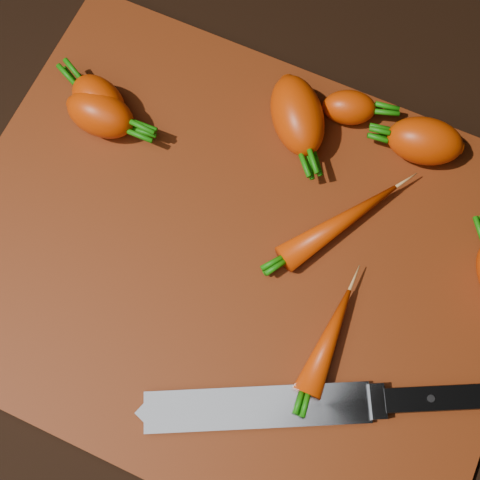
% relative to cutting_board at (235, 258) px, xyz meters
% --- Properties ---
extents(ground, '(2.00, 2.00, 0.01)m').
position_rel_cutting_board_xyz_m(ground, '(0.00, 0.00, -0.01)').
color(ground, black).
extents(cutting_board, '(0.50, 0.40, 0.01)m').
position_rel_cutting_board_xyz_m(cutting_board, '(0.00, 0.00, 0.00)').
color(cutting_board, '#60240B').
rests_on(cutting_board, ground).
extents(carrot_0, '(0.07, 0.04, 0.04)m').
position_rel_cutting_board_xyz_m(carrot_0, '(-0.17, 0.07, 0.03)').
color(carrot_0, '#CC3400').
rests_on(carrot_0, cutting_board).
extents(carrot_1, '(0.07, 0.06, 0.04)m').
position_rel_cutting_board_xyz_m(carrot_1, '(-0.17, 0.08, 0.03)').
color(carrot_1, '#CC3400').
rests_on(carrot_1, cutting_board).
extents(carrot_2, '(0.09, 0.09, 0.05)m').
position_rel_cutting_board_xyz_m(carrot_2, '(-0.00, 0.14, 0.03)').
color(carrot_2, '#CC3400').
rests_on(carrot_2, cutting_board).
extents(carrot_3, '(0.08, 0.06, 0.04)m').
position_rel_cutting_board_xyz_m(carrot_3, '(0.11, 0.16, 0.03)').
color(carrot_3, '#CC3400').
rests_on(carrot_3, cutting_board).
extents(carrot_4, '(0.06, 0.05, 0.03)m').
position_rel_cutting_board_xyz_m(carrot_4, '(0.04, 0.17, 0.02)').
color(carrot_4, '#CC3400').
rests_on(carrot_4, cutting_board).
extents(carrot_6, '(0.09, 0.12, 0.03)m').
position_rel_cutting_board_xyz_m(carrot_6, '(0.07, 0.06, 0.02)').
color(carrot_6, '#CC3400').
rests_on(carrot_6, cutting_board).
extents(carrot_7, '(0.02, 0.09, 0.02)m').
position_rel_cutting_board_xyz_m(carrot_7, '(0.10, -0.04, 0.02)').
color(carrot_7, '#CC3400').
rests_on(carrot_7, cutting_board).
extents(knife, '(0.28, 0.16, 0.02)m').
position_rel_cutting_board_xyz_m(knife, '(0.09, -0.10, 0.01)').
color(knife, gray).
rests_on(knife, cutting_board).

